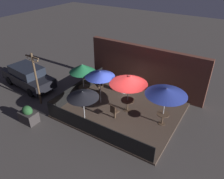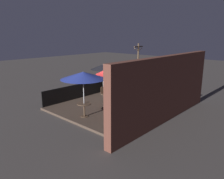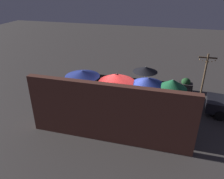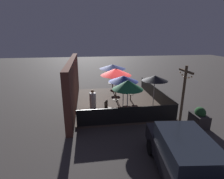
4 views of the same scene
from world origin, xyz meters
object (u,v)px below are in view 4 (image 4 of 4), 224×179
Objects in this scene: planter_box at (199,118)px; dining_table_2 at (127,111)px; dining_table_1 at (116,92)px; patron_0 at (93,100)px; dining_table_0 at (112,85)px; patio_umbrella_1 at (116,72)px; patio_umbrella_0 at (113,67)px; patio_chair_0 at (108,108)px; patio_umbrella_3 at (123,79)px; parked_car_0 at (185,159)px; patio_umbrella_2 at (128,85)px; patio_umbrella_4 at (155,78)px; light_post at (183,99)px; patio_chair_1 at (131,94)px.

dining_table_2 is at bearing 74.39° from planter_box.
dining_table_1 reaches higher than dining_table_2.
dining_table_0 is at bearing 103.15° from patron_0.
patio_umbrella_0 is at bearing -2.31° from patio_umbrella_1.
patio_umbrella_1 reaches higher than dining_table_1.
patron_0 reaches higher than patio_chair_0.
patio_umbrella_3 is 2.77× the size of dining_table_1.
parked_car_0 is at bearing -174.49° from dining_table_0.
dining_table_1 is at bearing 102.56° from patio_chair_0.
patio_umbrella_2 is 3.28× the size of dining_table_0.
patio_umbrella_1 is at bearing 1.75° from dining_table_2.
patron_0 is 1.13× the size of planter_box.
patio_umbrella_0 is 1.10× the size of patio_umbrella_4.
patron_0 is 7.15m from parked_car_0.
patio_umbrella_0 reaches higher than patio_umbrella_4.
patio_umbrella_2 is at bearing 74.39° from planter_box.
patio_umbrella_3 is at bearing 21.79° from patron_0.
dining_table_2 is 0.21× the size of light_post.
patio_chair_1 is (3.07, -1.05, -0.05)m from dining_table_2.
patio_umbrella_2 is 1.90× the size of patron_0.
patio_umbrella_4 is 2.57× the size of dining_table_1.
dining_table_1 is at bearing 22.88° from light_post.
dining_table_2 is 0.76× the size of patio_chair_0.
patio_umbrella_4 reaches higher than parked_car_0.
patio_umbrella_0 is at bearing -54.68° from patio_chair_1.
patio_chair_0 reaches higher than patio_chair_1.
patio_umbrella_3 is 2.58m from patron_0.
light_post reaches higher than dining_table_0.
patio_umbrella_2 is at bearing -179.91° from patio_umbrella_0.
planter_box reaches higher than patio_chair_0.
dining_table_2 is at bearing -179.91° from patio_umbrella_0.
patio_umbrella_0 reaches higher than dining_table_2.
patio_umbrella_1 is at bearing 14.39° from parked_car_0.
patio_umbrella_4 is 3.68m from planter_box.
light_post is (-5.30, -2.24, -0.29)m from patio_umbrella_1.
dining_table_2 is at bearing -179.91° from dining_table_0.
patio_umbrella_2 reaches higher than dining_table_1.
dining_table_2 is at bearing 47.31° from light_post.
dining_table_1 is 5.91m from planter_box.
patio_umbrella_2 is 0.67× the size of light_post.
patio_umbrella_2 reaches higher than patron_0.
patio_chair_1 is at bearing 59.32° from patron_0.
patio_umbrella_0 is 5.64m from patio_umbrella_2.
patio_chair_0 is 0.21× the size of parked_car_0.
dining_table_0 is 0.99× the size of dining_table_2.
planter_box is at bearing 11.94° from patron_0.
patio_umbrella_2 reaches higher than dining_table_2.
patio_umbrella_1 is at bearing 177.69° from patio_umbrella_0.
planter_box is at bearing -123.46° from patio_umbrella_3.
planter_box reaches higher than patio_chair_1.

